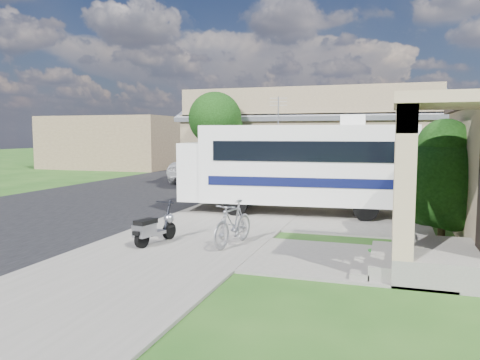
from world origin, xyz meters
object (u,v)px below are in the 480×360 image
(pickup_truck, at_px, (207,168))
(garden_hose, at_px, (376,255))
(bicycle, at_px, (233,226))
(van, at_px, (235,159))
(motorhome, at_px, (298,165))
(scooter, at_px, (153,228))
(shrub, at_px, (446,179))

(pickup_truck, height_order, garden_hose, pickup_truck)
(bicycle, relative_size, van, 0.29)
(motorhome, bearing_deg, van, 110.63)
(scooter, distance_m, bicycle, 1.92)
(scooter, relative_size, van, 0.25)
(pickup_truck, xyz_separation_m, garden_hose, (9.68, -14.11, -0.70))
(shrub, xyz_separation_m, van, (-11.87, 18.76, -0.70))
(scooter, bearing_deg, shrub, 33.09)
(scooter, xyz_separation_m, van, (-5.19, 21.58, 0.43))
(shrub, xyz_separation_m, pickup_truck, (-11.25, 11.83, -0.79))
(motorhome, distance_m, van, 17.67)
(scooter, relative_size, bicycle, 0.85)
(shrub, height_order, pickup_truck, shrub)
(scooter, height_order, van, van)
(garden_hose, bearing_deg, motorhome, 118.07)
(motorhome, height_order, pickup_truck, motorhome)
(garden_hose, bearing_deg, pickup_truck, 124.44)
(scooter, bearing_deg, motorhome, 77.22)
(pickup_truck, bearing_deg, bicycle, 113.85)
(shrub, bearing_deg, garden_hose, -124.51)
(shrub, xyz_separation_m, scooter, (-6.68, -2.82, -1.12))
(motorhome, bearing_deg, garden_hose, -66.74)
(motorhome, bearing_deg, bicycle, -100.84)
(scooter, height_order, garden_hose, scooter)
(pickup_truck, xyz_separation_m, van, (-0.63, 6.93, 0.10))
(motorhome, distance_m, bicycle, 5.31)
(pickup_truck, relative_size, garden_hose, 15.97)
(shrub, height_order, van, shrub)
(pickup_truck, height_order, van, van)
(motorhome, relative_size, shrub, 2.52)
(motorhome, relative_size, garden_hose, 22.17)
(bicycle, xyz_separation_m, pickup_truck, (-6.41, 14.16, 0.25))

